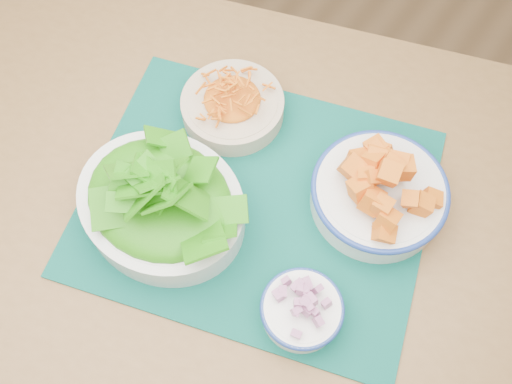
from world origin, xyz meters
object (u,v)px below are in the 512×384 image
table (195,232)px  placemat (256,201)px  squash_bowl (380,189)px  lettuce_bowl (160,199)px  onion_bowl (302,309)px  carrot_bowl (232,104)px

table → placemat: placemat is taller
placemat → squash_bowl: size_ratio=2.06×
placemat → lettuce_bowl: bearing=-152.5°
placemat → lettuce_bowl: (-0.10, -0.10, 0.06)m
lettuce_bowl → onion_bowl: lettuce_bowl is taller
placemat → squash_bowl: 0.19m
carrot_bowl → onion_bowl: carrot_bowl is taller
carrot_bowl → onion_bowl: 0.36m
placemat → table: bearing=-153.5°
table → placemat: size_ratio=2.87×
table → lettuce_bowl: size_ratio=5.72×
table → placemat: 0.14m
placemat → onion_bowl: (0.16, -0.11, 0.03)m
carrot_bowl → squash_bowl: size_ratio=0.79×
carrot_bowl → lettuce_bowl: size_ratio=0.77×
table → placemat: bearing=25.4°
lettuce_bowl → onion_bowl: size_ratio=2.24×
squash_bowl → lettuce_bowl: 0.33m
lettuce_bowl → onion_bowl: (0.26, -0.01, -0.03)m
table → lettuce_bowl: lettuce_bowl is taller
lettuce_bowl → squash_bowl: bearing=39.4°
lettuce_bowl → table: bearing=48.2°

